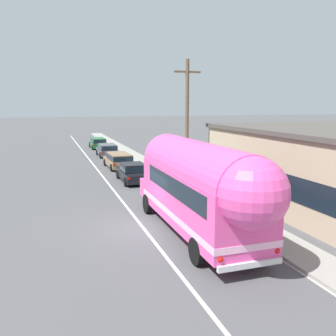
# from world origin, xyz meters

# --- Properties ---
(ground_plane) EXTENTS (300.00, 300.00, 0.00)m
(ground_plane) POSITION_xyz_m (0.00, 0.00, 0.00)
(ground_plane) COLOR #4C4C4F
(lane_markings) EXTENTS (4.10, 80.00, 0.01)m
(lane_markings) POSITION_xyz_m (1.83, 12.00, 0.00)
(lane_markings) COLOR silver
(lane_markings) RESTS_ON ground
(sidewalk_slab) EXTENTS (1.82, 90.00, 0.15)m
(sidewalk_slab) POSITION_xyz_m (4.88, 10.00, 0.07)
(sidewalk_slab) COLOR gray
(sidewalk_slab) RESTS_ON ground
(utility_pole) EXTENTS (1.80, 0.24, 8.50)m
(utility_pole) POSITION_xyz_m (4.77, 6.79, 4.42)
(utility_pole) COLOR brown
(utility_pole) RESTS_ON ground
(painted_bus) EXTENTS (2.64, 11.12, 4.12)m
(painted_bus) POSITION_xyz_m (1.99, -1.98, 2.30)
(painted_bus) COLOR #EA4C9E
(painted_bus) RESTS_ON ground
(car_lead) EXTENTS (1.88, 4.34, 1.37)m
(car_lead) POSITION_xyz_m (1.86, 10.15, 0.73)
(car_lead) COLOR black
(car_lead) RESTS_ON ground
(car_second) EXTENTS (2.10, 4.60, 1.37)m
(car_second) POSITION_xyz_m (1.92, 16.10, 0.80)
(car_second) COLOR olive
(car_second) RESTS_ON ground
(car_third) EXTENTS (1.98, 4.25, 1.37)m
(car_third) POSITION_xyz_m (2.13, 23.77, 0.78)
(car_third) COLOR #474C51
(car_third) RESTS_ON ground
(car_fourth) EXTENTS (1.92, 4.35, 1.37)m
(car_fourth) POSITION_xyz_m (2.15, 31.43, 0.79)
(car_fourth) COLOR #196633
(car_fourth) RESTS_ON ground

